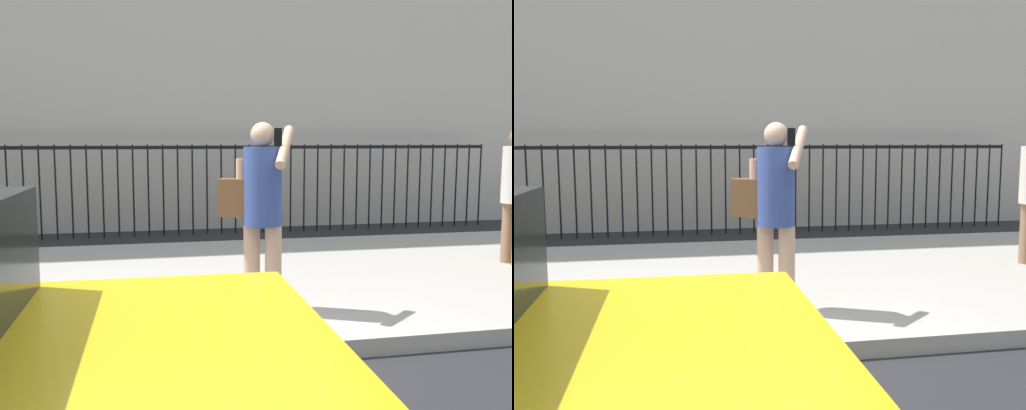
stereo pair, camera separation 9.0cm
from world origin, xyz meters
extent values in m
plane|color=#28282B|center=(0.00, 0.00, 0.00)|extent=(60.00, 60.00, 0.00)
cube|color=#B2ADA3|center=(0.00, 2.20, 0.07)|extent=(28.00, 4.40, 0.15)
cube|color=black|center=(0.00, 5.90, 1.55)|extent=(12.00, 0.04, 0.06)
cylinder|color=black|center=(-2.68, 5.90, 0.80)|extent=(0.03, 0.03, 1.60)
cylinder|color=black|center=(-2.43, 5.90, 0.80)|extent=(0.03, 0.03, 1.60)
cylinder|color=black|center=(-2.17, 5.90, 0.80)|extent=(0.03, 0.03, 1.60)
cylinder|color=black|center=(-1.91, 5.90, 0.80)|extent=(0.03, 0.03, 1.60)
cylinder|color=black|center=(-1.66, 5.90, 0.80)|extent=(0.03, 0.03, 1.60)
cylinder|color=black|center=(-1.40, 5.90, 0.80)|extent=(0.03, 0.03, 1.60)
cylinder|color=black|center=(-1.15, 5.90, 0.80)|extent=(0.03, 0.03, 1.60)
cylinder|color=black|center=(-0.89, 5.90, 0.80)|extent=(0.03, 0.03, 1.60)
cylinder|color=black|center=(-0.64, 5.90, 0.80)|extent=(0.03, 0.03, 1.60)
cylinder|color=black|center=(-0.38, 5.90, 0.80)|extent=(0.03, 0.03, 1.60)
cylinder|color=black|center=(-0.13, 5.90, 0.80)|extent=(0.03, 0.03, 1.60)
cylinder|color=black|center=(0.13, 5.90, 0.80)|extent=(0.03, 0.03, 1.60)
cylinder|color=black|center=(0.38, 5.90, 0.80)|extent=(0.03, 0.03, 1.60)
cylinder|color=black|center=(0.64, 5.90, 0.80)|extent=(0.03, 0.03, 1.60)
cylinder|color=black|center=(0.89, 5.90, 0.80)|extent=(0.03, 0.03, 1.60)
cylinder|color=black|center=(1.15, 5.90, 0.80)|extent=(0.03, 0.03, 1.60)
cylinder|color=black|center=(1.40, 5.90, 0.80)|extent=(0.03, 0.03, 1.60)
cylinder|color=black|center=(1.66, 5.90, 0.80)|extent=(0.03, 0.03, 1.60)
cylinder|color=black|center=(1.91, 5.90, 0.80)|extent=(0.03, 0.03, 1.60)
cylinder|color=black|center=(2.17, 5.90, 0.80)|extent=(0.03, 0.03, 1.60)
cylinder|color=black|center=(2.43, 5.90, 0.80)|extent=(0.03, 0.03, 1.60)
cylinder|color=black|center=(2.68, 5.90, 0.80)|extent=(0.03, 0.03, 1.60)
cylinder|color=black|center=(2.94, 5.90, 0.80)|extent=(0.03, 0.03, 1.60)
cylinder|color=black|center=(3.19, 5.90, 0.80)|extent=(0.03, 0.03, 1.60)
cylinder|color=black|center=(3.45, 5.90, 0.80)|extent=(0.03, 0.03, 1.60)
cylinder|color=black|center=(3.70, 5.90, 0.80)|extent=(0.03, 0.03, 1.60)
cylinder|color=black|center=(3.96, 5.90, 0.80)|extent=(0.03, 0.03, 1.60)
cylinder|color=black|center=(4.21, 5.90, 0.80)|extent=(0.03, 0.03, 1.60)
cylinder|color=black|center=(4.47, 5.90, 0.80)|extent=(0.03, 0.03, 1.60)
cylinder|color=black|center=(4.72, 5.90, 0.80)|extent=(0.03, 0.03, 1.60)
cylinder|color=black|center=(4.98, 5.90, 0.80)|extent=(0.03, 0.03, 1.60)
cylinder|color=black|center=(5.23, 5.90, 0.80)|extent=(0.03, 0.03, 1.60)
cylinder|color=black|center=(5.49, 5.90, 0.80)|extent=(0.03, 0.03, 1.60)
cylinder|color=black|center=(5.74, 5.90, 0.80)|extent=(0.03, 0.03, 1.60)
cylinder|color=black|center=(6.00, 5.90, 0.80)|extent=(0.03, 0.03, 1.60)
cylinder|color=black|center=(-0.44, -0.88, 0.32)|extent=(0.64, 0.23, 0.64)
cylinder|color=tan|center=(0.68, 0.88, 0.54)|extent=(0.15, 0.15, 0.77)
cylinder|color=tan|center=(0.50, 0.96, 0.54)|extent=(0.15, 0.15, 0.77)
cylinder|color=#33478C|center=(0.59, 0.92, 1.27)|extent=(0.45, 0.45, 0.70)
sphere|color=tan|center=(0.59, 0.92, 1.73)|extent=(0.22, 0.22, 0.22)
cylinder|color=tan|center=(0.77, 0.84, 1.62)|extent=(0.29, 0.48, 0.38)
cylinder|color=tan|center=(0.41, 1.01, 1.25)|extent=(0.09, 0.09, 0.54)
cube|color=black|center=(0.70, 0.81, 1.71)|extent=(0.07, 0.04, 0.15)
cube|color=brown|center=(0.35, 1.03, 1.17)|extent=(0.32, 0.26, 0.34)
cylinder|color=#936B4C|center=(4.01, 2.22, 0.53)|extent=(0.15, 0.15, 0.76)
cylinder|color=#936B4C|center=(4.00, 2.32, 1.24)|extent=(0.09, 0.09, 0.53)
camera|label=1|loc=(-0.44, -3.91, 1.69)|focal=39.09mm
camera|label=2|loc=(-0.35, -3.93, 1.69)|focal=39.09mm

